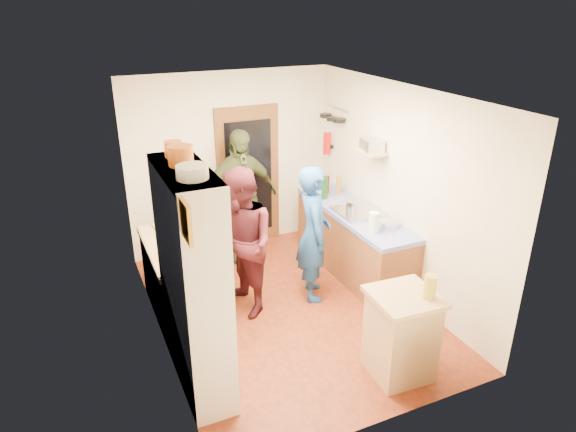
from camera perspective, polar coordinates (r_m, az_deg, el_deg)
floor at (r=6.37m, az=-0.06°, el=-10.33°), size 3.00×4.00×0.02m
ceiling at (r=5.39m, az=-0.07°, el=13.62°), size 3.00×4.00×0.02m
wall_back at (r=7.52m, az=-6.39°, el=5.96°), size 3.00×0.02×2.60m
wall_front at (r=4.20m, az=11.41°, el=-8.96°), size 3.00×0.02×2.60m
wall_left at (r=5.36m, az=-14.94°, el=-1.92°), size 0.02×4.00×2.60m
wall_right at (r=6.48m, az=12.23°, el=2.72°), size 0.02×4.00×2.60m
door_frame at (r=7.64m, az=-4.43°, el=4.33°), size 0.95×0.06×2.10m
door_glass at (r=7.61m, az=-4.34°, el=4.26°), size 0.70×0.02×1.70m
hutch_body at (r=4.79m, az=-10.47°, el=-7.39°), size 0.40×1.20×2.20m
hutch_top_shelf at (r=4.35m, az=-11.48°, el=4.99°), size 0.40×1.14×0.04m
plate_stack at (r=4.06m, az=-10.59°, el=4.83°), size 0.25×0.25×0.11m
orange_pot_a at (r=4.40m, az=-11.85°, el=6.59°), size 0.21×0.21×0.17m
orange_pot_b at (r=4.65m, az=-12.61°, el=7.27°), size 0.16×0.16×0.14m
left_counter_base at (r=6.20m, az=-12.05°, el=-7.17°), size 0.60×1.40×0.85m
left_counter_top at (r=5.99m, az=-12.41°, el=-3.45°), size 0.64×1.44×0.05m
toaster at (r=5.60m, az=-11.09°, el=-4.02°), size 0.26×0.20×0.18m
kettle at (r=5.73m, az=-12.48°, el=-3.42°), size 0.20×0.20×0.18m
orange_bowl at (r=6.09m, az=-12.01°, el=-2.19°), size 0.25×0.25×0.10m
chopping_board at (r=6.50m, az=-13.41°, el=-1.00°), size 0.32×0.24×0.02m
right_counter_base at (r=7.04m, az=7.21°, el=-3.05°), size 0.60×2.20×0.84m
right_counter_top at (r=6.85m, az=7.40°, el=0.33°), size 0.62×2.22×0.06m
hob at (r=6.77m, az=7.77°, el=0.49°), size 0.55×0.58×0.04m
pot_on_hob at (r=6.74m, az=7.31°, el=1.17°), size 0.20×0.20×0.13m
bottle_a at (r=7.17m, az=4.11°, el=3.15°), size 0.09×0.09×0.32m
bottle_b at (r=7.38m, az=4.36°, el=3.48°), size 0.08×0.08×0.26m
bottle_c at (r=7.35m, az=5.63°, el=3.45°), size 0.07×0.07×0.28m
paper_towel at (r=6.19m, az=9.51°, el=-0.72°), size 0.14×0.14×0.26m
mixing_bowl at (r=6.40m, az=11.08°, el=-0.87°), size 0.27×0.27×0.09m
island_base at (r=5.29m, az=12.41°, el=-12.97°), size 0.58×0.58×0.86m
island_top at (r=5.04m, az=12.85°, el=-8.77°), size 0.66×0.66×0.05m
cutting_board at (r=5.05m, az=12.07°, el=-8.53°), size 0.37×0.30×0.02m
oil_jar at (r=4.98m, az=15.50°, el=-7.57°), size 0.12×0.12×0.24m
pan_rail at (r=7.48m, az=5.46°, el=11.83°), size 0.02×0.65×0.02m
pan_hang_a at (r=7.33m, az=5.69°, el=10.55°), size 0.18×0.18×0.05m
pan_hang_b at (r=7.50m, az=4.92°, el=10.71°), size 0.16×0.16×0.05m
pan_hang_c at (r=7.67m, az=4.19°, el=11.08°), size 0.17×0.17×0.05m
wall_shelf at (r=6.63m, az=9.25°, el=7.05°), size 0.26×0.42×0.03m
radio at (r=6.60m, az=9.30°, el=7.80°), size 0.26×0.33×0.15m
ext_bracket at (r=7.77m, az=4.73°, el=7.73°), size 0.06×0.10×0.04m
fire_extinguisher at (r=7.73m, az=4.34°, el=8.04°), size 0.11×0.11×0.32m
picture_frame at (r=3.67m, az=-11.28°, el=-0.60°), size 0.03×0.25×0.30m
person_hob at (r=6.23m, az=3.18°, el=-2.05°), size 0.58×0.72×1.71m
person_left at (r=5.97m, az=-5.10°, el=-2.85°), size 0.81×0.97×1.79m
person_back at (r=7.18m, az=-5.25°, el=2.21°), size 1.14×0.53×1.90m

